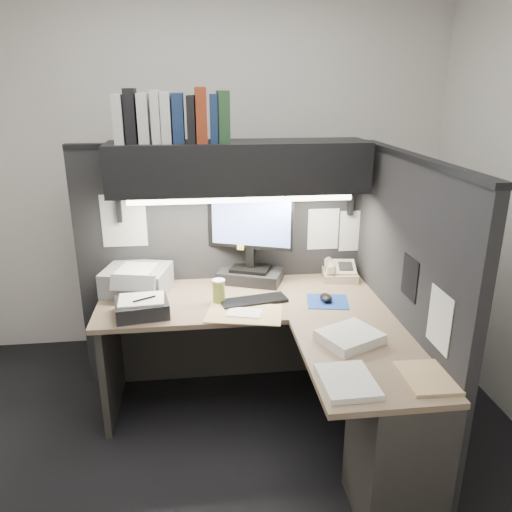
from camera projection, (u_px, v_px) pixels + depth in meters
name	position (u px, v px, depth m)	size (l,w,h in m)	color
floor	(231.00, 459.00, 2.76)	(3.50, 3.50, 0.00)	black
wall_back	(214.00, 172.00, 3.73)	(3.50, 0.04, 2.70)	silver
wall_front	(280.00, 439.00, 0.92)	(3.50, 0.04, 2.70)	silver
partition_back	(224.00, 267.00, 3.38)	(1.90, 0.06, 1.60)	black
partition_right	(402.00, 305.00, 2.78)	(0.06, 1.50, 1.60)	black
desk	(309.00, 386.00, 2.67)	(1.70, 1.53, 0.73)	#826653
overhead_shelf	(239.00, 167.00, 2.99)	(1.55, 0.34, 0.30)	black
task_light_tube	(241.00, 200.00, 2.92)	(0.04, 0.04, 1.32)	white
monitor	(250.00, 247.00, 3.24)	(0.54, 0.37, 0.60)	black
keyboard	(254.00, 301.00, 2.99)	(0.40, 0.13, 0.02)	black
mousepad	(328.00, 302.00, 3.00)	(0.24, 0.22, 0.00)	navy
mouse	(326.00, 297.00, 3.00)	(0.07, 0.11, 0.04)	black
telephone	(340.00, 272.00, 3.35)	(0.22, 0.23, 0.09)	tan
coffee_cup	(219.00, 292.00, 2.97)	(0.07, 0.07, 0.14)	#AFBB4A
printer	(137.00, 280.00, 3.13)	(0.39, 0.33, 0.15)	gray
notebook_stack	(142.00, 308.00, 2.82)	(0.29, 0.24, 0.09)	black
open_folder	(245.00, 314.00, 2.84)	(0.43, 0.28, 0.01)	tan
paper_stack_a	(350.00, 337.00, 2.52)	(0.28, 0.24, 0.05)	white
paper_stack_b	(347.00, 381.00, 2.17)	(0.23, 0.29, 0.03)	white
manila_stack	(427.00, 377.00, 2.21)	(0.22, 0.28, 0.02)	tan
binder_row	(173.00, 117.00, 2.86)	(0.65, 0.25, 0.31)	silver
pinned_papers	(292.00, 245.00, 2.99)	(1.76, 1.31, 0.51)	white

